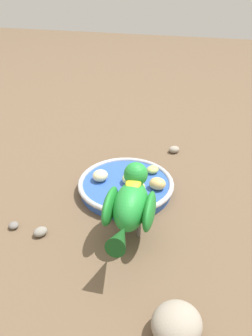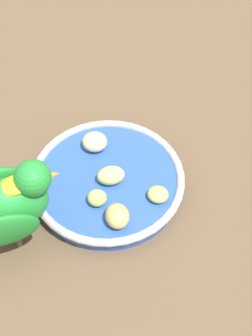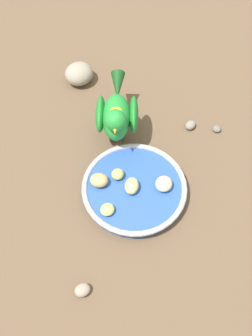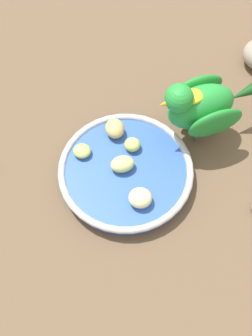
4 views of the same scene
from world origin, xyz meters
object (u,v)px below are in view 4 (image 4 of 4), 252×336
at_px(apple_piece_3, 122,164).
at_px(apple_piece_2, 82,151).
at_px(apple_piece_4, 140,198).
at_px(apple_piece_1, 115,129).
at_px(apple_piece_0, 132,145).
at_px(feeding_bowl, 126,172).
at_px(parrot, 203,104).

bearing_deg(apple_piece_3, apple_piece_2, 51.24).
bearing_deg(apple_piece_4, apple_piece_3, 7.84).
bearing_deg(apple_piece_4, apple_piece_1, 0.85).
xyz_separation_m(apple_piece_1, apple_piece_3, (-0.07, 0.01, -0.00)).
distance_m(apple_piece_2, apple_piece_4, 0.12).
bearing_deg(apple_piece_0, feeding_bowl, 148.60).
bearing_deg(apple_piece_0, apple_piece_4, 169.80).
bearing_deg(parrot, apple_piece_2, -3.53).
relative_size(apple_piece_3, apple_piece_4, 1.06).
height_order(apple_piece_3, apple_piece_4, apple_piece_4).
relative_size(apple_piece_2, apple_piece_3, 0.75).
bearing_deg(apple_piece_1, feeding_bowl, 177.63).
xyz_separation_m(apple_piece_1, apple_piece_2, (-0.02, 0.06, -0.01)).
distance_m(apple_piece_0, apple_piece_2, 0.08).
height_order(apple_piece_1, parrot, parrot).
distance_m(apple_piece_2, apple_piece_3, 0.07).
bearing_deg(parrot, apple_piece_0, 2.47).
bearing_deg(apple_piece_4, apple_piece_2, 30.41).
distance_m(apple_piece_1, parrot, 0.15).
bearing_deg(apple_piece_3, feeding_bowl, -143.87).
distance_m(feeding_bowl, apple_piece_4, 0.06).
bearing_deg(apple_piece_2, apple_piece_0, -99.25).
relative_size(apple_piece_1, apple_piece_4, 1.01).
distance_m(apple_piece_0, apple_piece_4, 0.10).
height_order(apple_piece_1, apple_piece_2, apple_piece_1).
bearing_deg(apple_piece_2, feeding_bowl, -130.05).
height_order(apple_piece_2, apple_piece_3, apple_piece_3).
bearing_deg(apple_piece_0, apple_piece_1, 27.84).
bearing_deg(apple_piece_3, apple_piece_1, -5.90).
bearing_deg(apple_piece_4, parrot, -52.08).
bearing_deg(apple_piece_2, apple_piece_3, -128.76).
relative_size(apple_piece_0, apple_piece_1, 0.73).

